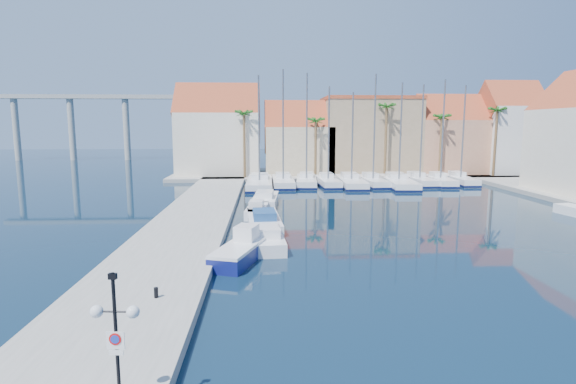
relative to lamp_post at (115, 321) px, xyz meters
name	(u,v)px	position (x,y,z in m)	size (l,w,h in m)	color
ground	(331,283)	(7.00, 10.39, -2.91)	(260.00, 260.00, 0.00)	black
quay_west	(191,222)	(-2.00, 23.89, -2.66)	(6.00, 77.00, 0.50)	gray
shore_north	(349,174)	(17.00, 58.39, -2.66)	(54.00, 16.00, 0.50)	gray
lamp_post	(115,321)	(0.00, 0.00, 0.00)	(1.25, 0.41, 3.67)	black
bollard	(156,293)	(-0.88, 7.66, -2.19)	(0.18, 0.18, 0.45)	black
fishing_boat	(241,250)	(2.37, 14.47, -2.29)	(3.37, 5.63, 1.87)	navy
motorboat_west_0	(268,239)	(3.98, 17.44, -2.40)	(2.18, 5.88, 1.40)	white
motorboat_west_1	(264,220)	(3.69, 23.09, -2.40)	(2.84, 7.53, 1.40)	white
motorboat_west_2	(257,210)	(3.09, 27.46, -2.40)	(2.11, 5.25, 1.40)	white
motorboat_west_3	(265,199)	(3.82, 33.13, -2.40)	(2.86, 7.33, 1.40)	white
sailboat_0	(260,183)	(3.14, 45.70, -2.34)	(3.21, 11.87, 13.78)	white
sailboat_1	(283,181)	(6.16, 46.71, -2.30)	(2.67, 9.93, 14.62)	white
sailboat_2	(306,181)	(9.23, 47.07, -2.30)	(3.37, 9.83, 14.22)	white
sailboat_3	(327,181)	(11.90, 46.40, -2.30)	(2.59, 8.73, 12.56)	white
sailboat_4	(351,182)	(14.86, 46.06, -2.34)	(3.16, 10.81, 11.81)	white
sailboat_5	(372,181)	(17.71, 46.37, -2.28)	(2.78, 8.89, 14.09)	white
sailboat_6	(398,182)	(20.88, 45.59, -2.34)	(3.99, 12.04, 12.96)	white
sailboat_7	(418,180)	(24.08, 47.09, -2.30)	(2.78, 8.87, 12.90)	white
sailboat_8	(439,180)	(26.72, 46.63, -2.28)	(2.75, 8.63, 13.51)	white
sailboat_9	(459,179)	(29.72, 47.34, -2.29)	(2.38, 8.45, 12.87)	white
building_0	(219,134)	(-3.00, 57.39, 3.61)	(12.30, 9.00, 13.50)	beige
building_1	(299,142)	(9.00, 57.39, 2.39)	(10.30, 8.00, 11.00)	tan
building_2	(369,135)	(20.00, 58.39, 3.35)	(14.20, 10.20, 11.50)	#99825E
building_3	(447,138)	(32.00, 57.39, 2.95)	(10.30, 8.00, 12.00)	tan
building_4	(508,131)	(41.00, 56.39, 4.06)	(8.30, 8.00, 14.00)	white
palm_0	(244,116)	(1.00, 52.39, 6.17)	(2.60, 2.60, 10.15)	brown
palm_1	(316,123)	(11.00, 52.39, 5.22)	(2.60, 2.60, 9.15)	brown
palm_2	(387,109)	(21.00, 52.39, 7.11)	(2.60, 2.60, 11.15)	brown
palm_3	(442,119)	(29.00, 52.39, 5.70)	(2.60, 2.60, 9.65)	brown
palm_4	(497,113)	(37.00, 52.39, 6.64)	(2.60, 2.60, 10.65)	brown
viaduct	(103,114)	(-32.07, 92.39, 7.34)	(48.00, 2.20, 14.45)	#9E9E99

